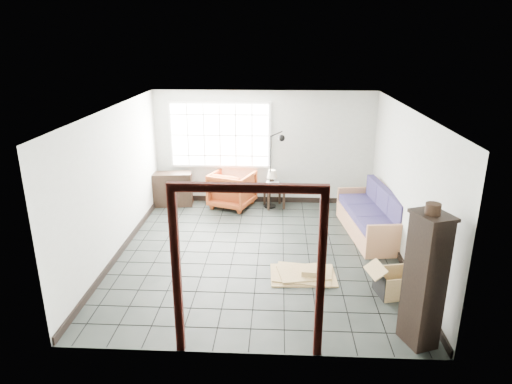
# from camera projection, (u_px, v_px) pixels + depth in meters

# --- Properties ---
(ground) EXTENTS (5.50, 5.50, 0.00)m
(ground) POSITION_uv_depth(u_px,v_px,m) (258.00, 253.00, 8.25)
(ground) COLOR black
(ground) RESTS_ON ground
(room_shell) EXTENTS (5.02, 5.52, 2.61)m
(room_shell) POSITION_uv_depth(u_px,v_px,m) (259.00, 163.00, 7.73)
(room_shell) COLOR #AFB2AB
(room_shell) RESTS_ON ground
(window_panel) EXTENTS (2.32, 0.08, 1.52)m
(window_panel) POSITION_uv_depth(u_px,v_px,m) (220.00, 135.00, 10.33)
(window_panel) COLOR silver
(window_panel) RESTS_ON ground
(doorway_trim) EXTENTS (1.80, 0.08, 2.20)m
(doorway_trim) POSITION_uv_depth(u_px,v_px,m) (248.00, 251.00, 5.25)
(doorway_trim) COLOR #38110C
(doorway_trim) RESTS_ON ground
(futon_sofa) EXTENTS (1.06, 2.20, 0.94)m
(futon_sofa) POSITION_uv_depth(u_px,v_px,m) (373.00, 218.00, 8.95)
(futon_sofa) COLOR #A46A4A
(futon_sofa) RESTS_ON ground
(armchair) EXTENTS (1.12, 1.08, 0.91)m
(armchair) POSITION_uv_depth(u_px,v_px,m) (232.00, 187.00, 10.40)
(armchair) COLOR brown
(armchair) RESTS_ON ground
(side_table) EXTENTS (0.56, 0.56, 0.50)m
(side_table) POSITION_uv_depth(u_px,v_px,m) (274.00, 190.00, 10.37)
(side_table) COLOR black
(side_table) RESTS_ON ground
(table_lamp) EXTENTS (0.29, 0.29, 0.36)m
(table_lamp) POSITION_uv_depth(u_px,v_px,m) (272.00, 175.00, 10.33)
(table_lamp) COLOR black
(table_lamp) RESTS_ON side_table
(projector) EXTENTS (0.32, 0.26, 0.10)m
(projector) POSITION_uv_depth(u_px,v_px,m) (272.00, 184.00, 10.31)
(projector) COLOR silver
(projector) RESTS_ON side_table
(floor_lamp) EXTENTS (0.48, 0.38, 1.79)m
(floor_lamp) POSITION_uv_depth(u_px,v_px,m) (276.00, 168.00, 10.13)
(floor_lamp) COLOR black
(floor_lamp) RESTS_ON ground
(console_shelf) EXTENTS (1.04, 0.51, 0.78)m
(console_shelf) POSITION_uv_depth(u_px,v_px,m) (170.00, 189.00, 10.49)
(console_shelf) COLOR black
(console_shelf) RESTS_ON ground
(tall_shelf) EXTENTS (0.52, 0.58, 1.77)m
(tall_shelf) POSITION_uv_depth(u_px,v_px,m) (425.00, 280.00, 5.59)
(tall_shelf) COLOR black
(tall_shelf) RESTS_ON ground
(pot) EXTENTS (0.20, 0.20, 0.13)m
(pot) POSITION_uv_depth(u_px,v_px,m) (433.00, 209.00, 5.26)
(pot) COLOR black
(pot) RESTS_ON tall_shelf
(open_box) EXTENTS (0.98, 0.62, 0.52)m
(open_box) POSITION_uv_depth(u_px,v_px,m) (396.00, 283.00, 6.91)
(open_box) COLOR olive
(open_box) RESTS_ON ground
(cardboard_pile) EXTENTS (1.08, 0.82, 0.15)m
(cardboard_pile) POSITION_uv_depth(u_px,v_px,m) (304.00, 274.00, 7.46)
(cardboard_pile) COLOR olive
(cardboard_pile) RESTS_ON ground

